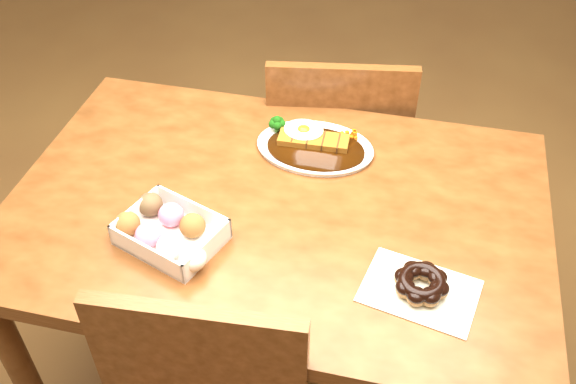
% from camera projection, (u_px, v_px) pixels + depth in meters
% --- Properties ---
extents(ground, '(6.00, 6.00, 0.00)m').
position_uv_depth(ground, '(279.00, 384.00, 1.94)').
color(ground, brown).
rests_on(ground, ground).
extents(table, '(1.20, 0.80, 0.75)m').
position_uv_depth(table, '(277.00, 234.00, 1.50)').
color(table, '#44230D').
rests_on(table, ground).
extents(chair_far, '(0.48, 0.48, 0.87)m').
position_uv_depth(chair_far, '(336.00, 155.00, 2.00)').
color(chair_far, '#44230D').
rests_on(chair_far, ground).
extents(katsu_curry_plate, '(0.29, 0.21, 0.06)m').
position_uv_depth(katsu_curry_plate, '(313.00, 144.00, 1.57)').
color(katsu_curry_plate, white).
rests_on(katsu_curry_plate, table).
extents(donut_box, '(0.24, 0.21, 0.06)m').
position_uv_depth(donut_box, '(168.00, 231.00, 1.33)').
color(donut_box, white).
rests_on(donut_box, table).
extents(pon_de_ring, '(0.24, 0.19, 0.04)m').
position_uv_depth(pon_de_ring, '(421.00, 284.00, 1.23)').
color(pon_de_ring, silver).
rests_on(pon_de_ring, table).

